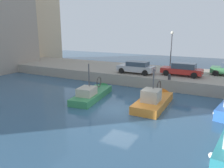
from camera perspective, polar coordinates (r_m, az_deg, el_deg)
name	(u,v)px	position (r m, az deg, el deg)	size (l,w,h in m)	color
water_surface	(120,110)	(17.15, 2.14, -6.81)	(80.00, 80.00, 0.00)	#335675
quay_wall	(161,76)	(27.40, 12.88, 2.04)	(9.00, 56.00, 1.20)	#9E9384
fishing_boat_green	(94,96)	(20.35, -4.84, -3.13)	(6.78, 2.69, 4.12)	#388951
fishing_boat_orange	(155,103)	(18.54, 11.23, -5.02)	(6.17, 2.35, 4.12)	orange
parked_car_silver	(136,67)	(25.42, 6.47, 4.44)	(1.99, 4.29, 1.41)	#B7B7BC
parked_car_red	(182,69)	(25.14, 18.15, 3.73)	(2.05, 4.44, 1.42)	red
mooring_bollard_mid	(169,77)	(22.80, 14.98, 1.82)	(0.28, 0.28, 0.55)	#2D2D33
quay_streetlamp	(171,44)	(28.18, 15.49, 10.13)	(0.36, 0.36, 4.83)	#38383D
waterfront_building_central	(28,3)	(46.25, -21.40, 19.34)	(10.77, 6.69, 22.31)	beige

